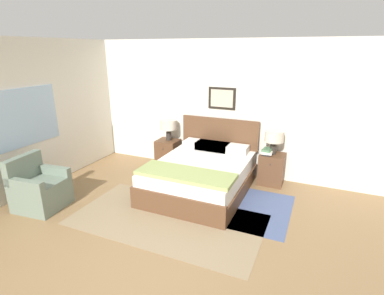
{
  "coord_description": "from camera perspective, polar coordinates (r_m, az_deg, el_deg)",
  "views": [
    {
      "loc": [
        1.78,
        -2.38,
        2.42
      ],
      "look_at": [
        -0.04,
        1.75,
        0.92
      ],
      "focal_mm": 28.0,
      "sensor_mm": 36.0,
      "label": 1
    }
  ],
  "objects": [
    {
      "name": "nightstand_near_window",
      "position": [
        6.41,
        -4.6,
        -1.1
      ],
      "size": [
        0.45,
        0.42,
        0.58
      ],
      "color": "brown",
      "rests_on": "ground_plane"
    },
    {
      "name": "bed",
      "position": [
        5.32,
        1.83,
        -5.06
      ],
      "size": [
        1.57,
        2.02,
        1.12
      ],
      "color": "brown",
      "rests_on": "ground_plane"
    },
    {
      "name": "table_lamp_by_door",
      "position": [
        5.59,
        15.39,
        1.87
      ],
      "size": [
        0.34,
        0.34,
        0.43
      ],
      "color": "#2D2823",
      "rests_on": "nightstand_by_door"
    },
    {
      "name": "area_rug_bedside",
      "position": [
        4.93,
        12.51,
        -11.51
      ],
      "size": [
        0.97,
        1.4,
        0.01
      ],
      "color": "#47567F",
      "rests_on": "ground_plane"
    },
    {
      "name": "book_novel_upper",
      "position": [
        5.61,
        14.14,
        -0.4
      ],
      "size": [
        0.18,
        0.25,
        0.04
      ],
      "rotation": [
        0.0,
        0.0,
        -0.12
      ],
      "color": "#4C7551",
      "rests_on": "book_hardcover_middle"
    },
    {
      "name": "book_thick_bottom",
      "position": [
        5.63,
        14.08,
        -1.11
      ],
      "size": [
        0.15,
        0.24,
        0.03
      ],
      "rotation": [
        0.0,
        0.0,
        0.01
      ],
      "color": "#232328",
      "rests_on": "nightstand_by_door"
    },
    {
      "name": "wall_back",
      "position": [
        5.97,
        6.05,
        7.45
      ],
      "size": [
        7.89,
        0.09,
        2.6
      ],
      "color": "silver",
      "rests_on": "ground_plane"
    },
    {
      "name": "table_lamp_near_window",
      "position": [
        6.25,
        -4.51,
        4.18
      ],
      "size": [
        0.34,
        0.34,
        0.43
      ],
      "color": "#2D2823",
      "rests_on": "nightstand_near_window"
    },
    {
      "name": "area_rug_main",
      "position": [
        4.59,
        -4.77,
        -13.49
      ],
      "size": [
        2.8,
        1.48,
        0.01
      ],
      "color": "#897556",
      "rests_on": "ground_plane"
    },
    {
      "name": "ground_plane",
      "position": [
        3.83,
        -10.75,
        -21.18
      ],
      "size": [
        16.0,
        16.0,
        0.0
      ],
      "primitive_type": "plane",
      "color": "olive"
    },
    {
      "name": "nightstand_by_door",
      "position": [
        5.76,
        14.9,
        -3.98
      ],
      "size": [
        0.45,
        0.42,
        0.58
      ],
      "color": "brown",
      "rests_on": "ground_plane"
    },
    {
      "name": "armchair",
      "position": [
        5.35,
        -27.08,
        -7.14
      ],
      "size": [
        0.74,
        0.73,
        0.84
      ],
      "rotation": [
        0.0,
        0.0,
        -1.47
      ],
      "color": "slate",
      "rests_on": "ground_plane"
    },
    {
      "name": "wall_left",
      "position": [
        6.13,
        -25.02,
        6.12
      ],
      "size": [
        0.08,
        5.57,
        2.6
      ],
      "color": "silver",
      "rests_on": "ground_plane"
    },
    {
      "name": "book_hardcover_middle",
      "position": [
        5.62,
        14.11,
        -0.78
      ],
      "size": [
        0.21,
        0.27,
        0.04
      ],
      "rotation": [
        0.0,
        0.0,
        0.04
      ],
      "color": "silver",
      "rests_on": "book_thick_bottom"
    }
  ]
}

